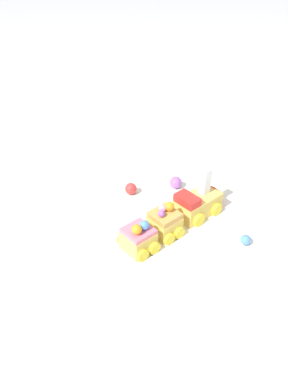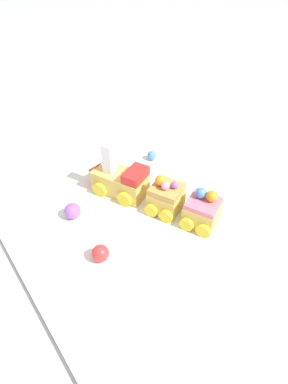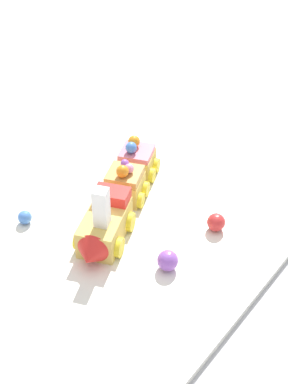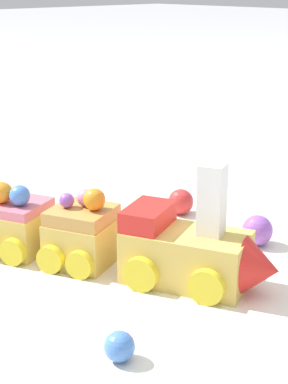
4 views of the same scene
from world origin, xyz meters
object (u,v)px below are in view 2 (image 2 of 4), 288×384
cake_car_strawberry (202,211)px  cake_train_locomotive (116,179)px  cake_car_caramel (166,197)px  gumball_purple (72,211)px  gumball_blue (152,155)px  gumball_red (100,253)px

cake_car_strawberry → cake_train_locomotive: bearing=0.2°
cake_car_caramel → gumball_purple: cake_car_caramel is taller
gumball_blue → gumball_red: bearing=125.1°
cake_car_strawberry → gumball_purple: cake_car_strawberry is taller
cake_train_locomotive → gumball_blue: cake_train_locomotive is taller
gumball_blue → gumball_red: (-0.17, 0.25, 0.00)m
gumball_purple → gumball_red: (-0.12, 0.01, -0.00)m
cake_car_strawberry → gumball_red: (0.04, 0.19, -0.01)m
cake_train_locomotive → cake_car_caramel: cake_train_locomotive is taller
cake_train_locomotive → gumball_purple: cake_train_locomotive is taller
cake_train_locomotive → cake_car_strawberry: cake_train_locomotive is taller
cake_train_locomotive → cake_car_strawberry: (-0.17, -0.07, -0.00)m
gumball_blue → gumball_red: 0.30m
gumball_purple → cake_car_caramel: bearing=-120.0°
cake_car_caramel → gumball_purple: bearing=37.4°
cake_car_caramel → cake_car_strawberry: size_ratio=1.00×
cake_car_caramel → gumball_red: bearing=76.7°
gumball_red → cake_train_locomotive: bearing=-42.3°
cake_train_locomotive → gumball_blue: (0.04, -0.13, -0.02)m
cake_car_caramel → cake_car_strawberry: bearing=-179.4°
gumball_purple → gumball_red: bearing=175.0°
cake_car_caramel → gumball_red: 0.17m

